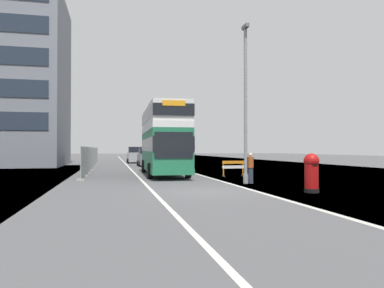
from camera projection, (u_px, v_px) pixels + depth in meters
ground at (214, 192)px, 16.43m from camera, size 140.00×280.00×0.10m
double_decker_bus at (163, 139)px, 26.80m from camera, size 2.95×10.99×4.87m
lamppost_foreground at (246, 108)px, 20.01m from camera, size 0.29×0.70×8.67m
red_pillar_postbox at (311, 171)px, 15.85m from camera, size 0.66×0.66×1.69m
roadworks_barrier at (233, 167)px, 25.08m from camera, size 1.56×0.48×1.08m
construction_site_fence at (92, 158)px, 35.14m from camera, size 0.44×27.40×2.08m
car_oncoming_near at (147, 157)px, 40.52m from camera, size 2.05×4.37×2.03m
car_receding_mid at (135, 155)px, 49.77m from camera, size 2.00×4.33×2.18m
bare_tree_far_verge_near at (55, 144)px, 54.61m from camera, size 2.81×2.76×5.22m
bare_tree_far_verge_mid at (54, 145)px, 66.03m from camera, size 2.75×3.15×4.94m
pedestrian_at_kerb at (250, 168)px, 20.07m from camera, size 0.34×0.34×1.67m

